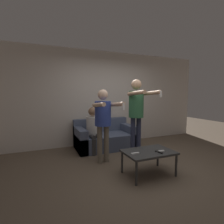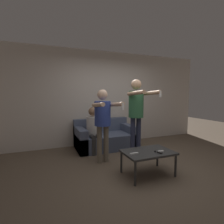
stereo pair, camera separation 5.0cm
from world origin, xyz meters
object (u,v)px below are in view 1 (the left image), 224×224
person_seated (93,128)px  remote_far (135,153)px  coffee_table (149,153)px  remote_near (159,152)px  person_standing_left (103,117)px  remote_mid (160,151)px  person_standing_right (137,108)px  couch (105,138)px

person_seated → remote_far: (0.24, -1.66, -0.17)m
person_seated → coffee_table: 1.72m
person_seated → remote_near: size_ratio=7.36×
person_standing_left → person_seated: person_standing_left is taller
person_standing_left → person_seated: bearing=89.1°
coffee_table → remote_near: 0.19m
person_seated → remote_mid: size_ratio=7.42×
person_seated → coffee_table: bearing=-71.2°
person_standing_left → remote_near: person_standing_left is taller
person_standing_right → remote_near: 1.21m
person_standing_left → person_standing_right: 0.82m
coffee_table → remote_far: 0.32m
person_standing_left → person_seated: (0.01, 0.77, -0.37)m
person_standing_left → remote_far: size_ratio=10.32×
person_standing_right → remote_mid: (-0.08, -0.96, -0.69)m
remote_near → person_standing_right: bearing=82.7°
person_standing_right → coffee_table: 1.15m
person_seated → couch: bearing=28.4°
couch → person_seated: bearing=-151.6°
coffee_table → remote_mid: 0.21m
person_standing_right → remote_far: 1.25m
person_standing_right → remote_far: person_standing_right is taller
remote_mid → person_standing_left: bearing=127.0°
person_standing_right → coffee_table: person_standing_right is taller
person_seated → coffee_table: (0.55, -1.61, -0.23)m
person_standing_left → remote_far: (0.25, -0.89, -0.53)m
couch → person_standing_right: size_ratio=0.88×
remote_near → remote_far: (-0.42, 0.10, 0.00)m
couch → person_standing_left: person_standing_left is taller
person_standing_left → remote_far: 1.07m
person_standing_right → couch: bearing=112.2°
remote_mid → remote_near: bearing=-153.5°
couch → remote_far: bearing=-94.6°
couch → remote_mid: couch is taller
remote_far → person_seated: bearing=98.2°
person_standing_left → person_standing_right: size_ratio=0.87×
couch → remote_near: bearing=-82.0°
coffee_table → remote_mid: remote_mid is taller
person_standing_left → remote_near: bearing=-55.6°
couch → remote_far: (-0.15, -1.87, 0.19)m
couch → person_standing_right: (0.40, -0.98, 0.88)m
coffee_table → remote_far: size_ratio=5.91×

